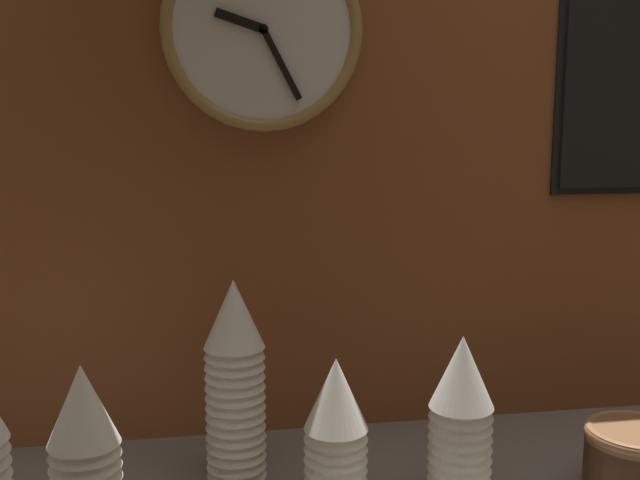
# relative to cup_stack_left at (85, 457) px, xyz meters

# --- Properties ---
(wall_tiled_back) EXTENTS (1.60, 0.03, 1.05)m
(wall_tiled_back) POSITION_rel_cup_stack_left_xyz_m (0.44, 0.34, 0.40)
(wall_tiled_back) COLOR brown
(wall_tiled_back) RESTS_ON ground_plane
(cup_stack_left) EXTENTS (0.09, 0.09, 0.24)m
(cup_stack_left) POSITION_rel_cup_stack_left_xyz_m (0.00, 0.00, 0.00)
(cup_stack_left) COLOR white
(cup_stack_left) RESTS_ON ground_plane
(cup_stack_center) EXTENTS (0.09, 0.09, 0.21)m
(cup_stack_center) POSITION_rel_cup_stack_left_xyz_m (0.33, 0.06, -0.02)
(cup_stack_center) COLOR white
(cup_stack_center) RESTS_ON ground_plane
(cup_stack_center_left) EXTENTS (0.09, 0.09, 0.31)m
(cup_stack_center_left) POSITION_rel_cup_stack_left_xyz_m (0.20, 0.17, 0.03)
(cup_stack_center_left) COLOR white
(cup_stack_center_left) RESTS_ON ground_plane
(cup_stack_center_right) EXTENTS (0.09, 0.09, 0.24)m
(cup_stack_center_right) POSITION_rel_cup_stack_left_xyz_m (0.51, 0.04, 0.00)
(cup_stack_center_right) COLOR white
(cup_stack_center_right) RESTS_ON ground_plane
(bowl_stack_right) EXTENTS (0.15, 0.15, 0.10)m
(bowl_stack_right) POSITION_rel_cup_stack_left_xyz_m (0.77, 0.01, -0.07)
(bowl_stack_right) COLOR brown
(bowl_stack_right) RESTS_ON ground_plane
(wall_clock) EXTENTS (0.32, 0.03, 0.32)m
(wall_clock) POSITION_rel_cup_stack_left_xyz_m (0.26, 0.31, 0.55)
(wall_clock) COLOR white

